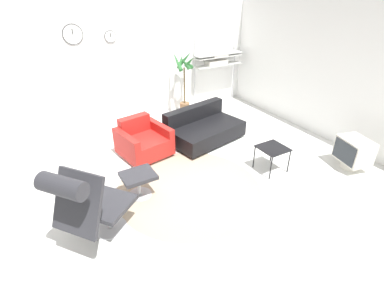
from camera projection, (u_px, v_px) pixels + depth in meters
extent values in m
plane|color=silver|center=(196.00, 184.00, 4.92)|extent=(12.00, 12.00, 0.00)
cube|color=white|center=(123.00, 60.00, 6.63)|extent=(12.00, 0.06, 2.80)
cylinder|color=black|center=(73.00, 34.00, 5.87)|extent=(0.39, 0.01, 0.39)
cylinder|color=white|center=(73.00, 34.00, 5.86)|extent=(0.37, 0.02, 0.37)
cube|color=black|center=(72.00, 32.00, 5.83)|extent=(0.01, 0.01, 0.11)
cylinder|color=black|center=(110.00, 37.00, 6.24)|extent=(0.24, 0.01, 0.24)
cylinder|color=white|center=(110.00, 37.00, 6.24)|extent=(0.23, 0.02, 0.23)
cube|color=black|center=(110.00, 35.00, 6.21)|extent=(0.01, 0.01, 0.07)
cube|color=white|center=(343.00, 73.00, 5.70)|extent=(0.06, 12.00, 2.80)
cylinder|color=tan|center=(189.00, 189.00, 4.82)|extent=(2.33, 2.33, 0.01)
cylinder|color=#BCBCC1|center=(111.00, 227.00, 4.04)|extent=(0.62, 0.62, 0.02)
cylinder|color=#BCBCC1|center=(109.00, 217.00, 3.95)|extent=(0.06, 0.06, 0.36)
cube|color=#2D2D33|center=(106.00, 204.00, 3.85)|extent=(0.83, 0.83, 0.06)
cube|color=#2D2D33|center=(78.00, 203.00, 3.32)|extent=(0.63, 0.68, 0.68)
cylinder|color=#2D2D33|center=(62.00, 186.00, 3.04)|extent=(0.49, 0.56, 0.21)
cylinder|color=#BCBCC1|center=(140.00, 194.00, 4.67)|extent=(0.36, 0.36, 0.02)
cylinder|color=#BCBCC1|center=(139.00, 186.00, 4.59)|extent=(0.05, 0.05, 0.31)
cube|color=#2D2D33|center=(138.00, 176.00, 4.50)|extent=(0.50, 0.42, 0.06)
cube|color=silver|center=(145.00, 154.00, 5.73)|extent=(0.80, 0.78, 0.06)
cube|color=red|center=(145.00, 145.00, 5.64)|extent=(0.74, 0.91, 0.32)
cube|color=red|center=(134.00, 124.00, 5.70)|extent=(0.63, 0.28, 0.32)
cube|color=red|center=(160.00, 135.00, 5.81)|extent=(0.26, 0.82, 0.50)
cube|color=red|center=(127.00, 147.00, 5.39)|extent=(0.26, 0.82, 0.50)
cube|color=black|center=(205.00, 139.00, 6.28)|extent=(1.48, 1.03, 0.05)
cube|color=black|center=(205.00, 131.00, 6.19)|extent=(1.66, 1.19, 0.31)
cube|color=black|center=(194.00, 113.00, 6.28)|extent=(1.52, 0.49, 0.30)
cube|color=black|center=(273.00, 148.00, 5.11)|extent=(0.46, 0.46, 0.02)
cylinder|color=black|center=(271.00, 168.00, 4.96)|extent=(0.02, 0.02, 0.43)
cylinder|color=black|center=(289.00, 161.00, 5.15)|extent=(0.02, 0.02, 0.43)
cylinder|color=black|center=(254.00, 157.00, 5.28)|extent=(0.02, 0.02, 0.43)
cylinder|color=black|center=(272.00, 151.00, 5.46)|extent=(0.02, 0.02, 0.43)
cylinder|color=beige|center=(350.00, 164.00, 5.33)|extent=(0.31, 0.31, 0.14)
cube|color=beige|center=(354.00, 150.00, 5.20)|extent=(0.53, 0.63, 0.42)
cube|color=#282D33|center=(344.00, 152.00, 5.15)|extent=(0.13, 0.48, 0.36)
cylinder|color=brown|center=(185.00, 108.00, 7.53)|extent=(0.24, 0.24, 0.27)
cylinder|color=#382819|center=(185.00, 103.00, 7.47)|extent=(0.22, 0.22, 0.02)
cylinder|color=brown|center=(184.00, 86.00, 7.25)|extent=(0.04, 0.04, 0.88)
cone|color=#2D6B33|center=(190.00, 61.00, 7.06)|extent=(0.12, 0.39, 0.33)
cone|color=#2D6B33|center=(185.00, 59.00, 7.09)|extent=(0.36, 0.30, 0.40)
cone|color=#2D6B33|center=(181.00, 62.00, 7.02)|extent=(0.28, 0.23, 0.31)
cone|color=#2D6B33|center=(177.00, 62.00, 6.89)|extent=(0.10, 0.43, 0.40)
cone|color=#2D6B33|center=(185.00, 63.00, 6.89)|extent=(0.30, 0.19, 0.34)
cone|color=#2D6B33|center=(189.00, 64.00, 6.95)|extent=(0.32, 0.25, 0.26)
cylinder|color=#BCBCC1|center=(195.00, 75.00, 7.61)|extent=(0.03, 0.03, 1.70)
cylinder|color=#BCBCC1|center=(234.00, 68.00, 8.17)|extent=(0.03, 0.03, 1.70)
cube|color=silver|center=(218.00, 65.00, 7.70)|extent=(1.31, 0.28, 0.02)
cube|color=silver|center=(218.00, 56.00, 7.60)|extent=(1.31, 0.28, 0.02)
cube|color=silver|center=(218.00, 54.00, 7.57)|extent=(1.31, 0.28, 0.02)
cube|color=beige|center=(216.00, 63.00, 7.64)|extent=(0.58, 0.24, 0.12)
cube|color=silver|center=(219.00, 54.00, 7.57)|extent=(0.44, 0.24, 0.11)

